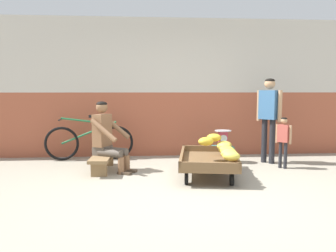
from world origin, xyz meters
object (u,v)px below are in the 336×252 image
at_px(low_bench, 103,159).
at_px(bicycle_near_left, 89,141).
at_px(vendor_seated, 107,137).
at_px(weighing_scale, 223,138).
at_px(customer_child, 283,137).
at_px(customer_adult, 269,111).
at_px(plastic_crate, 223,154).
at_px(banana_cart, 208,161).

bearing_deg(low_bench, bicycle_near_left, 110.78).
xyz_separation_m(low_bench, vendor_seated, (0.08, -0.04, 0.37)).
distance_m(weighing_scale, customer_child, 1.06).
distance_m(weighing_scale, customer_adult, 0.96).
xyz_separation_m(bicycle_near_left, customer_adult, (3.29, -0.54, 0.60)).
xyz_separation_m(plastic_crate, customer_adult, (0.81, -0.11, 0.80)).
xyz_separation_m(plastic_crate, customer_child, (0.90, -0.56, 0.39)).
distance_m(bicycle_near_left, customer_child, 3.53).
bearing_deg(plastic_crate, customer_child, -31.76).
height_order(low_bench, vendor_seated, vendor_seated).
bearing_deg(plastic_crate, banana_cart, -115.34).
relative_size(vendor_seated, customer_child, 1.31).
distance_m(plastic_crate, customer_adult, 1.14).
xyz_separation_m(low_bench, plastic_crate, (2.12, 0.50, -0.05)).
distance_m(low_bench, weighing_scale, 2.19).
bearing_deg(customer_child, banana_cart, -162.57).
relative_size(vendor_seated, customer_adult, 0.75).
height_order(vendor_seated, plastic_crate, vendor_seated).
relative_size(banana_cart, vendor_seated, 1.36).
bearing_deg(customer_child, vendor_seated, 179.66).
xyz_separation_m(banana_cart, weighing_scale, (0.47, 0.99, 0.21)).
height_order(plastic_crate, bicycle_near_left, bicycle_near_left).
bearing_deg(banana_cart, vendor_seated, 164.17).
distance_m(vendor_seated, plastic_crate, 2.15).
xyz_separation_m(plastic_crate, weighing_scale, (0.00, -0.00, 0.30)).
relative_size(banana_cart, customer_child, 1.79).
bearing_deg(vendor_seated, weighing_scale, 14.78).
height_order(banana_cart, weighing_scale, weighing_scale).
distance_m(banana_cart, customer_adult, 1.71).
height_order(banana_cart, customer_adult, customer_adult).
xyz_separation_m(weighing_scale, customer_adult, (0.81, -0.11, 0.50)).
relative_size(bicycle_near_left, customer_adult, 1.08).
bearing_deg(weighing_scale, banana_cart, -115.37).
xyz_separation_m(low_bench, customer_adult, (2.93, 0.39, 0.75)).
xyz_separation_m(low_bench, bicycle_near_left, (-0.36, 0.94, 0.15)).
height_order(vendor_seated, weighing_scale, vendor_seated).
relative_size(banana_cart, customer_adult, 1.02).
height_order(vendor_seated, customer_child, vendor_seated).
bearing_deg(weighing_scale, bicycle_near_left, 169.95).
distance_m(banana_cart, vendor_seated, 1.67).
relative_size(weighing_scale, customer_child, 0.35).
relative_size(customer_adult, customer_child, 1.76).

